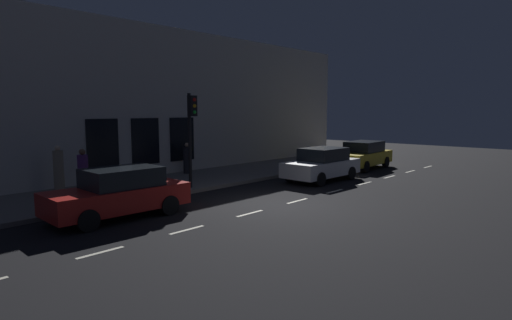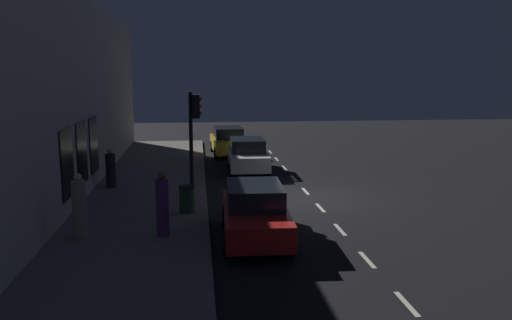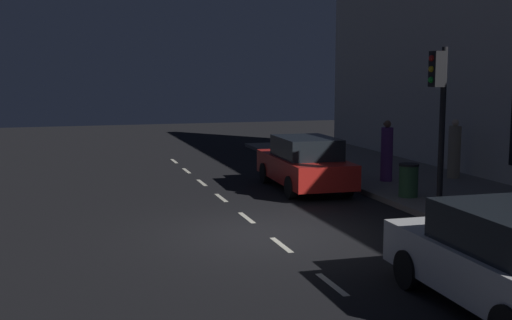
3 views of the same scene
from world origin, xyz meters
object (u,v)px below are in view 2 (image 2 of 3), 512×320
at_px(pedestrian_0, 111,170).
at_px(pedestrian_2, 162,206).
at_px(parked_car_0, 228,141).
at_px(parked_car_1, 247,155).
at_px(traffic_light, 194,126).
at_px(pedestrian_1, 79,208).
at_px(trash_bin, 187,199).
at_px(parked_car_2, 255,212).

distance_m(pedestrian_0, pedestrian_2, 7.10).
bearing_deg(parked_car_0, parked_car_1, 93.88).
height_order(traffic_light, parked_car_0, traffic_light).
height_order(pedestrian_0, pedestrian_1, pedestrian_1).
bearing_deg(pedestrian_2, parked_car_0, -169.07).
xyz_separation_m(pedestrian_1, pedestrian_2, (-2.31, 0.09, 0.01)).
bearing_deg(trash_bin, pedestrian_0, -53.19).
relative_size(parked_car_2, pedestrian_0, 2.78).
height_order(traffic_light, parked_car_1, traffic_light).
bearing_deg(parked_car_1, trash_bin, 71.29).
relative_size(parked_car_0, pedestrian_0, 2.87).
relative_size(pedestrian_2, trash_bin, 2.08).
bearing_deg(traffic_light, parked_car_1, -112.88).
distance_m(parked_car_0, pedestrian_0, 10.19).
bearing_deg(trash_bin, parked_car_1, -109.79).
bearing_deg(parked_car_1, parked_car_0, -82.11).
bearing_deg(pedestrian_2, trash_bin, -173.33).
bearing_deg(pedestrian_0, pedestrian_1, -56.88).
distance_m(parked_car_2, trash_bin, 3.26).
bearing_deg(parked_car_2, pedestrian_1, -0.28).
relative_size(pedestrian_1, trash_bin, 2.07).
relative_size(pedestrian_1, pedestrian_2, 0.99).
height_order(parked_car_2, trash_bin, parked_car_2).
xyz_separation_m(traffic_light, parked_car_1, (-2.50, -5.93, -2.05)).
height_order(parked_car_1, pedestrian_0, pedestrian_0).
bearing_deg(trash_bin, traffic_light, -98.57).
bearing_deg(pedestrian_2, pedestrian_0, -138.26).
xyz_separation_m(traffic_light, pedestrian_2, (0.90, 4.22, -1.82)).
xyz_separation_m(parked_car_0, trash_bin, (2.14, 12.90, -0.19)).
bearing_deg(traffic_light, trash_bin, 81.43).
height_order(parked_car_0, pedestrian_0, pedestrian_0).
xyz_separation_m(pedestrian_0, pedestrian_2, (-2.49, 6.64, 0.15)).
xyz_separation_m(parked_car_1, pedestrian_0, (5.89, 3.51, 0.08)).
xyz_separation_m(pedestrian_1, trash_bin, (-2.95, -2.37, -0.40)).
xyz_separation_m(traffic_light, pedestrian_0, (3.39, -2.42, -1.97)).
xyz_separation_m(traffic_light, trash_bin, (0.27, 1.76, -2.24)).
bearing_deg(pedestrian_1, trash_bin, 111.20).
bearing_deg(traffic_light, pedestrian_1, 52.11).
relative_size(traffic_light, pedestrian_2, 2.10).
bearing_deg(pedestrian_1, traffic_light, 124.51).
relative_size(parked_car_1, pedestrian_0, 2.68).
height_order(parked_car_0, parked_car_1, same).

